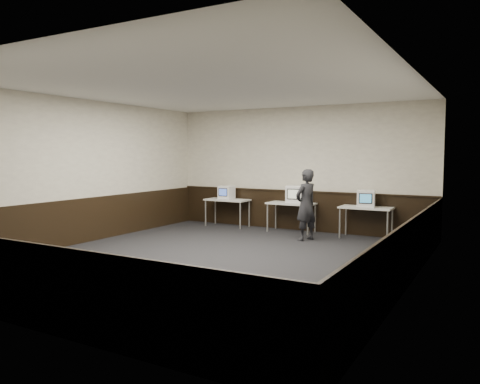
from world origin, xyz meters
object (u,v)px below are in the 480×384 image
Objects in this scene: person at (306,205)px; emac_left at (226,192)px; emac_right at (366,198)px; desk_left at (227,202)px; desk_center at (291,205)px; emac_center at (296,194)px; desk_right at (366,210)px.

emac_left is at bearing -86.68° from person.
desk_left is at bearing 169.21° from emac_right.
desk_center is at bearing 168.93° from emac_right.
desk_center is 1.92m from emac_right.
person is (0.63, -0.91, -0.15)m from emac_center.
emac_center reaches higher than emac_left.
desk_right is 2.26× the size of emac_center.
person is at bearing -153.10° from emac_right.
desk_left is at bearing 180.00° from desk_right.
emac_right is at bearing -0.57° from desk_center.
emac_center reaches higher than emac_right.
desk_right is 1.47m from person.
emac_right is (1.90, -0.02, 0.27)m from desk_center.
emac_right is 1.46m from person.
desk_right is at bearing 84.01° from emac_right.
desk_left is at bearing 170.37° from emac_center.
emac_center is (-1.78, 0.01, 0.29)m from desk_right.
emac_left is at bearing 168.84° from emac_right.
desk_right is 1.81m from emac_center.
emac_center is at bearing 168.69° from emac_right.
desk_left and desk_center have the same top height.
emac_left is 3.84m from emac_right.
desk_right is (3.80, 0.00, 0.00)m from desk_left.
emac_left is (-3.84, 0.03, 0.25)m from desk_right.
desk_center and desk_right have the same top height.
desk_center is at bearing 0.00° from desk_left.
desk_left is at bearing 180.00° from desk_center.
emac_center is 1.79m from emac_right.
desk_left is 2.80m from person.
emac_center is 0.32× the size of person.
person is (-1.15, -0.90, 0.14)m from desk_right.
emac_left reaches higher than desk_left.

